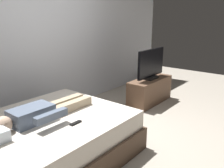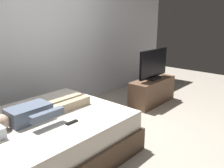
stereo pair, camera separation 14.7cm
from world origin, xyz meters
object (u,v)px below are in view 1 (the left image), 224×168
object	(u,v)px
bed	(44,142)
tv	(151,65)
person	(42,112)
remote	(76,123)
tv_stand	(150,91)

from	to	relation	value
bed	tv	world-z (taller)	tv
bed	person	distance (m)	0.36
tv	remote	bearing A→B (deg)	-169.92
bed	person	bearing A→B (deg)	51.79
bed	person	xyz separation A→B (m)	(0.03, 0.04, 0.36)
person	tv_stand	xyz separation A→B (m)	(2.55, 0.02, -0.37)
bed	remote	xyz separation A→B (m)	(0.18, -0.37, 0.29)
person	tv_stand	world-z (taller)	person
bed	person	size ratio (longest dim) A/B	1.63
bed	tv_stand	xyz separation A→B (m)	(2.57, 0.06, -0.01)
person	tv	bearing A→B (deg)	0.47
bed	remote	distance (m)	0.50
tv_stand	tv	distance (m)	0.53
remote	tv_stand	bearing A→B (deg)	10.08
person	tv	world-z (taller)	tv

